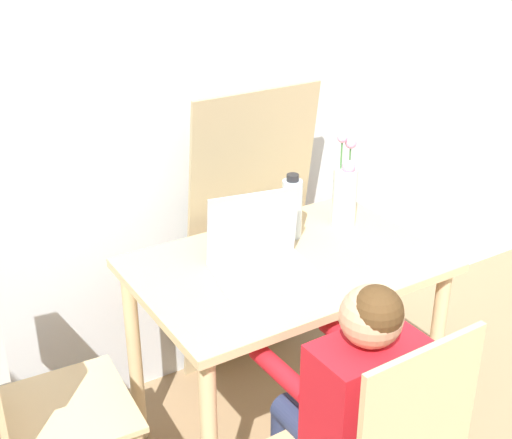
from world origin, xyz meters
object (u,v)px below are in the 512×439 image
(person_seated, at_px, (350,395))
(water_bottle, at_px, (292,208))
(chair_spare, at_px, (14,372))
(laptop, at_px, (259,254))
(flower_vase, at_px, (345,192))

(person_seated, xyz_separation_m, water_bottle, (0.26, 0.68, 0.24))
(chair_spare, distance_m, person_seated, 0.96)
(laptop, relative_size, water_bottle, 1.50)
(chair_spare, height_order, water_bottle, water_bottle)
(laptop, bearing_deg, person_seated, -82.74)
(water_bottle, bearing_deg, chair_spare, -174.68)
(person_seated, distance_m, laptop, 0.56)
(laptop, xyz_separation_m, flower_vase, (0.44, 0.12, 0.07))
(laptop, height_order, water_bottle, laptop)
(chair_spare, xyz_separation_m, person_seated, (0.76, -0.58, -0.01))
(chair_spare, distance_m, flower_vase, 1.26)
(water_bottle, bearing_deg, person_seated, -111.13)
(chair_spare, relative_size, laptop, 2.67)
(chair_spare, bearing_deg, water_bottle, -81.11)
(person_seated, bearing_deg, chair_spare, -38.78)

